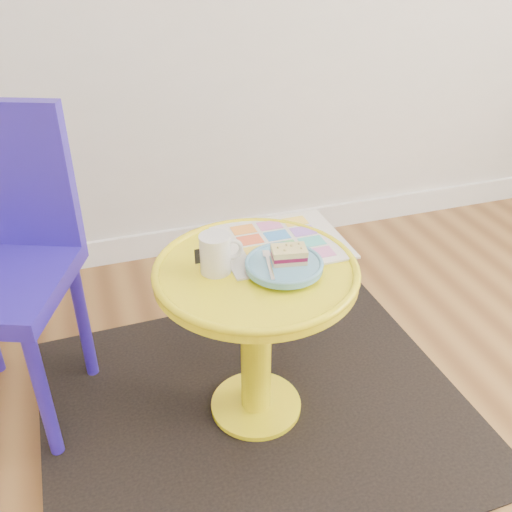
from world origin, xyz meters
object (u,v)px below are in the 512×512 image
object	(u,v)px
newspaper	(281,242)
mug	(216,252)
plate	(284,266)
side_table	(256,313)

from	to	relation	value
newspaper	mug	bearing A→B (deg)	-158.36
newspaper	mug	xyz separation A→B (m)	(-0.22, -0.09, 0.05)
newspaper	plate	size ratio (longest dim) A/B	1.73
side_table	plate	xyz separation A→B (m)	(0.07, -0.04, 0.17)
side_table	newspaper	world-z (taller)	newspaper
plate	newspaper	bearing A→B (deg)	72.52
side_table	plate	bearing A→B (deg)	-31.09
plate	side_table	bearing A→B (deg)	148.91
side_table	plate	distance (m)	0.19
side_table	plate	size ratio (longest dim) A/B	2.69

